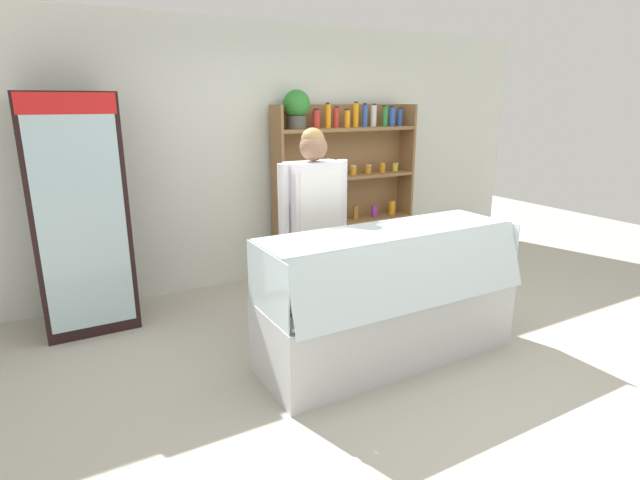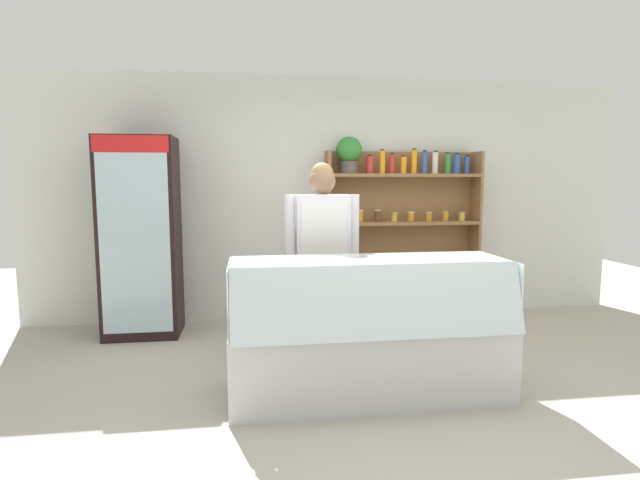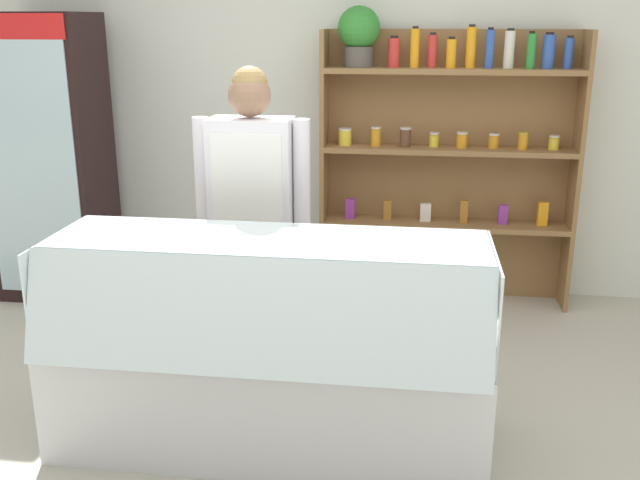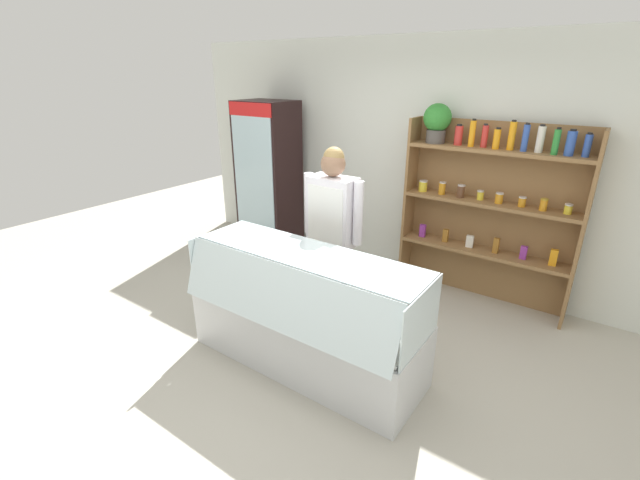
% 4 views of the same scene
% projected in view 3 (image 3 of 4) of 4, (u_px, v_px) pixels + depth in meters
% --- Properties ---
extents(ground_plane, '(12.00, 12.00, 0.00)m').
position_uv_depth(ground_plane, '(293.00, 439.00, 3.44)').
color(ground_plane, '#B7B2A3').
extents(back_wall, '(6.80, 0.10, 2.70)m').
position_uv_depth(back_wall, '(343.00, 105.00, 5.12)').
color(back_wall, silver).
rests_on(back_wall, ground).
extents(drinks_fridge, '(0.73, 0.57, 1.99)m').
position_uv_depth(drinks_fridge, '(51.00, 159.00, 5.04)').
color(drinks_fridge, black).
rests_on(drinks_fridge, ground).
extents(shelving_unit, '(1.73, 0.29, 2.03)m').
position_uv_depth(shelving_unit, '(436.00, 139.00, 4.89)').
color(shelving_unit, olive).
rests_on(shelving_unit, ground).
extents(deli_display_case, '(2.00, 0.74, 1.01)m').
position_uv_depth(deli_display_case, '(269.00, 382.00, 3.34)').
color(deli_display_case, silver).
rests_on(deli_display_case, ground).
extents(shop_clerk, '(0.64, 0.25, 1.71)m').
position_uv_depth(shop_clerk, '(252.00, 197.00, 3.87)').
color(shop_clerk, '#2D2D38').
rests_on(shop_clerk, ground).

